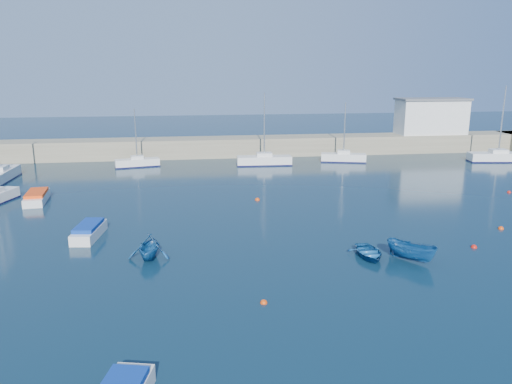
{
  "coord_description": "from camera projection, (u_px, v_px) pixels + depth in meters",
  "views": [
    {
      "loc": [
        -6.27,
        -24.4,
        12.22
      ],
      "look_at": [
        -0.35,
        17.8,
        1.6
      ],
      "focal_mm": 35.0,
      "sensor_mm": 36.0,
      "label": 1
    }
  ],
  "objects": [
    {
      "name": "motorboat_2",
      "position": [
        37.0,
        197.0,
        46.75
      ],
      "size": [
        2.17,
        4.99,
        1.0
      ],
      "rotation": [
        0.0,
        0.0,
        0.1
      ],
      "color": "silver",
      "rests_on": "ground"
    },
    {
      "name": "dinghy_right",
      "position": [
        411.0,
        251.0,
        32.33
      ],
      "size": [
        3.19,
        3.43,
        1.32
      ],
      "primitive_type": "imported",
      "rotation": [
        0.0,
        0.0,
        0.7
      ],
      "color": "navy",
      "rests_on": "ground"
    },
    {
      "name": "buoy_2",
      "position": [
        501.0,
        229.0,
        38.94
      ],
      "size": [
        0.44,
        0.44,
        0.44
      ],
      "primitive_type": "sphere",
      "color": "#D33F0B",
      "rests_on": "ground"
    },
    {
      "name": "sailboat_7",
      "position": [
        343.0,
        157.0,
        66.61
      ],
      "size": [
        6.11,
        3.12,
        7.89
      ],
      "rotation": [
        0.0,
        0.0,
        1.31
      ],
      "color": "silver",
      "rests_on": "ground"
    },
    {
      "name": "buoy_4",
      "position": [
        509.0,
        193.0,
        50.29
      ],
      "size": [
        0.4,
        0.4,
        0.4
      ],
      "primitive_type": "sphere",
      "color": "#B1160D",
      "rests_on": "ground"
    },
    {
      "name": "ground",
      "position": [
        307.0,
        298.0,
        27.25
      ],
      "size": [
        220.0,
        220.0,
        0.0
      ],
      "primitive_type": "plane",
      "color": "#0C2537",
      "rests_on": "ground"
    },
    {
      "name": "sailboat_8",
      "position": [
        498.0,
        157.0,
        66.84
      ],
      "size": [
        7.86,
        3.15,
        9.98
      ],
      "rotation": [
        0.0,
        0.0,
        1.43
      ],
      "color": "silver",
      "rests_on": "ground"
    },
    {
      "name": "dinghy_left",
      "position": [
        149.0,
        247.0,
        32.73
      ],
      "size": [
        3.08,
        3.45,
        1.65
      ],
      "primitive_type": "imported",
      "rotation": [
        0.0,
        0.0,
        -0.13
      ],
      "color": "navy",
      "rests_on": "ground"
    },
    {
      "name": "buoy_0",
      "position": [
        264.0,
        303.0,
        26.66
      ],
      "size": [
        0.4,
        0.4,
        0.4
      ],
      "primitive_type": "sphere",
      "color": "#D33F0B",
      "rests_on": "ground"
    },
    {
      "name": "motorboat_1",
      "position": [
        89.0,
        231.0,
        36.91
      ],
      "size": [
        2.06,
        4.47,
        1.06
      ],
      "rotation": [
        0.0,
        0.0,
        -0.13
      ],
      "color": "silver",
      "rests_on": "ground"
    },
    {
      "name": "sailboat_6",
      "position": [
        264.0,
        160.0,
        64.44
      ],
      "size": [
        7.09,
        2.29,
        9.22
      ],
      "rotation": [
        0.0,
        0.0,
        1.52
      ],
      "color": "silver",
      "rests_on": "ground"
    },
    {
      "name": "sailboat_4",
      "position": [
        1.0,
        175.0,
        55.29
      ],
      "size": [
        2.21,
        7.21,
        9.43
      ],
      "rotation": [
        0.0,
        0.0,
        -0.03
      ],
      "color": "silver",
      "rests_on": "ground"
    },
    {
      "name": "harbor_office",
      "position": [
        431.0,
        117.0,
        74.26
      ],
      "size": [
        10.0,
        4.0,
        5.0
      ],
      "primitive_type": "cube",
      "color": "silver",
      "rests_on": "back_wall"
    },
    {
      "name": "buoy_3",
      "position": [
        257.0,
        200.0,
        47.44
      ],
      "size": [
        0.47,
        0.47,
        0.47
      ],
      "primitive_type": "sphere",
      "color": "#D33F0B",
      "rests_on": "ground"
    },
    {
      "name": "buoy_1",
      "position": [
        474.0,
        248.0,
        34.9
      ],
      "size": [
        0.44,
        0.44,
        0.44
      ],
      "primitive_type": "sphere",
      "color": "#B1160D",
      "rests_on": "ground"
    },
    {
      "name": "back_wall",
      "position": [
        231.0,
        147.0,
        71.14
      ],
      "size": [
        96.0,
        4.5,
        2.6
      ],
      "primitive_type": "cube",
      "color": "gray",
      "rests_on": "ground"
    },
    {
      "name": "sailboat_5",
      "position": [
        137.0,
        162.0,
        63.31
      ],
      "size": [
        5.68,
        2.64,
        7.31
      ],
      "rotation": [
        0.0,
        0.0,
        1.78
      ],
      "color": "silver",
      "rests_on": "ground"
    },
    {
      "name": "dinghy_center",
      "position": [
        369.0,
        253.0,
        33.03
      ],
      "size": [
        2.29,
        3.19,
        0.66
      ],
      "primitive_type": "imported",
      "rotation": [
        0.0,
        0.0,
        -0.0
      ],
      "color": "navy",
      "rests_on": "ground"
    }
  ]
}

